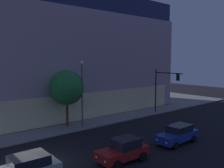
% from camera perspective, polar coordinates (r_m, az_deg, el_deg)
% --- Properties ---
extents(ground_plane, '(120.00, 120.00, 0.00)m').
position_cam_1_polar(ground_plane, '(19.64, -17.33, -17.74)').
color(ground_plane, black).
extents(modern_building, '(32.89, 21.06, 16.85)m').
position_cam_1_polar(modern_building, '(40.20, -13.10, 6.41)').
color(modern_building, '#4C4C51').
rests_on(modern_building, ground).
extents(traffic_light_far_corner, '(0.53, 4.79, 6.20)m').
position_cam_1_polar(traffic_light_far_corner, '(35.04, 11.98, -0.01)').
color(traffic_light_far_corner, black).
rests_on(traffic_light_far_corner, sidewalk_corner).
extents(street_lamp_sidewalk, '(0.44, 0.44, 7.45)m').
position_cam_1_polar(street_lamp_sidewalk, '(27.25, -7.05, -0.37)').
color(street_lamp_sidewalk, '#4D4D4D').
rests_on(street_lamp_sidewalk, sidewalk_corner).
extents(sidewalk_tree, '(3.90, 3.90, 6.39)m').
position_cam_1_polar(sidewalk_tree, '(27.92, -10.55, -0.89)').
color(sidewalk_tree, '#4A331E').
rests_on(sidewalk_tree, sidewalk_corner).
extents(car_silver, '(4.41, 2.28, 1.67)m').
position_cam_1_polar(car_silver, '(17.24, -19.61, -18.12)').
color(car_silver, '#B7BABF').
rests_on(car_silver, ground).
extents(car_red, '(4.13, 2.13, 1.75)m').
position_cam_1_polar(car_red, '(19.21, 2.70, -15.18)').
color(car_red, maroon).
rests_on(car_red, ground).
extents(car_blue, '(4.62, 2.00, 1.66)m').
position_cam_1_polar(car_blue, '(23.90, 15.14, -11.25)').
color(car_blue, navy).
rests_on(car_blue, ground).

